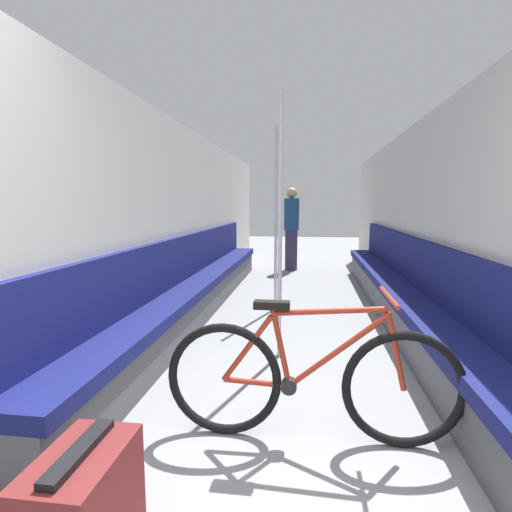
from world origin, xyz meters
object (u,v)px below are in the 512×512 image
Objects in this scene: bench_seat_row_right at (400,294)px; grab_pole_far at (280,232)px; bench_seat_row_left at (198,288)px; luggage_bag at (83,507)px; bicycle at (311,381)px; passenger_standing at (291,228)px; grab_pole_near at (276,223)px.

grab_pole_far reaches higher than bench_seat_row_right.
grab_pole_far is (1.09, -1.25, 0.78)m from bench_seat_row_left.
grab_pole_far is 2.37m from luggage_bag.
bicycle is (1.36, -2.49, 0.04)m from bench_seat_row_left.
passenger_standing is at bearing 91.33° from grab_pole_far.
bicycle is 2.94m from grab_pole_near.
grab_pole_far reaches higher than bicycle.
bench_seat_row_left is 2.83× the size of grab_pole_near.
grab_pole_far is 1.37× the size of passenger_standing.
bench_seat_row_left is 13.80× the size of luggage_bag.
bicycle is 0.74× the size of grab_pole_far.
luggage_bag is (-0.57, -2.13, -0.88)m from grab_pole_far.
bench_seat_row_right is at bearing 168.73° from passenger_standing.
bicycle is at bearing -61.39° from bench_seat_row_left.
bicycle is at bearing 149.73° from passenger_standing.
grab_pole_near is at bearing 167.54° from bench_seat_row_right.
bicycle is at bearing 46.61° from luggage_bag.
luggage_bag is (-0.41, -3.70, -0.88)m from grab_pole_near.
bench_seat_row_right is 13.80× the size of luggage_bag.
grab_pole_near reaches higher than bench_seat_row_right.
bench_seat_row_right is (2.37, 0.00, 0.00)m from bench_seat_row_left.
passenger_standing is (-0.11, 4.58, -0.25)m from grab_pole_far.
bicycle is at bearing -81.17° from grab_pole_near.
bench_seat_row_right is at bearing -12.46° from grab_pole_near.
bench_seat_row_left is 1.25m from grab_pole_near.
bicycle is 1.47m from grab_pole_far.
grab_pole_near is 1.00× the size of grab_pole_far.
luggage_bag is (-0.84, -0.89, -0.14)m from bicycle.
grab_pole_far reaches higher than passenger_standing.
bench_seat_row_left is 1.00× the size of bench_seat_row_right.
passenger_standing is at bearing 73.55° from bench_seat_row_left.
grab_pole_far is (-1.29, -1.25, 0.78)m from bench_seat_row_right.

